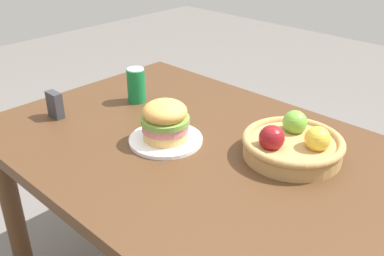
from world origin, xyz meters
name	(u,v)px	position (x,y,z in m)	size (l,w,h in m)	color
dining_table	(207,178)	(0.00, 0.00, 0.65)	(1.40, 0.90, 0.75)	#4C301C
plate	(166,140)	(-0.13, -0.05, 0.76)	(0.23, 0.23, 0.01)	white
sandwich	(165,120)	(-0.13, -0.05, 0.82)	(0.15, 0.15, 0.12)	#DBAD60
soda_can	(136,85)	(-0.43, 0.09, 0.81)	(0.07, 0.07, 0.13)	#147238
fruit_basket	(293,144)	(0.20, 0.14, 0.79)	(0.29, 0.29, 0.11)	tan
napkin_holder	(55,105)	(-0.52, -0.19, 0.80)	(0.06, 0.03, 0.09)	#333338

